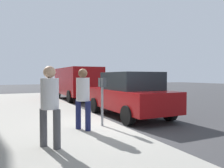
{
  "coord_description": "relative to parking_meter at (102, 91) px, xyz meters",
  "views": [
    {
      "loc": [
        -6.32,
        3.08,
        1.61
      ],
      "look_at": [
        -0.56,
        0.32,
        1.39
      ],
      "focal_mm": 35.59,
      "sensor_mm": 36.0,
      "label": 1
    }
  ],
  "objects": [
    {
      "name": "ground_plane",
      "position": [
        0.33,
        -0.53,
        -1.17
      ],
      "size": [
        80.0,
        80.0,
        0.0
      ],
      "primitive_type": "plane",
      "color": "#38383A",
      "rests_on": "ground"
    },
    {
      "name": "sidewalk_slab",
      "position": [
        0.33,
        2.47,
        -1.09
      ],
      "size": [
        28.0,
        6.0,
        0.15
      ],
      "primitive_type": "cube",
      "color": "gray",
      "rests_on": "ground_plane"
    },
    {
      "name": "parking_meter",
      "position": [
        0.0,
        0.0,
        0.0
      ],
      "size": [
        0.36,
        0.12,
        1.41
      ],
      "color": "gray",
      "rests_on": "sidewalk_slab"
    },
    {
      "name": "pedestrian_at_meter",
      "position": [
        -0.22,
        0.67,
        -0.05
      ],
      "size": [
        0.47,
        0.36,
        1.67
      ],
      "rotation": [
        0.0,
        0.0,
        -1.09
      ],
      "color": "#191E4C",
      "rests_on": "sidewalk_slab"
    },
    {
      "name": "pedestrian_bystander",
      "position": [
        -1.38,
        1.75,
        -0.05
      ],
      "size": [
        0.44,
        0.37,
        1.67
      ],
      "rotation": [
        0.0,
        0.0,
        -0.93
      ],
      "color": "#47474C",
      "rests_on": "sidewalk_slab"
    },
    {
      "name": "parked_sedan_near",
      "position": [
        1.66,
        -1.88,
        -0.27
      ],
      "size": [
        4.42,
        2.0,
        1.77
      ],
      "color": "maroon",
      "rests_on": "ground_plane"
    },
    {
      "name": "parked_van_far",
      "position": [
        8.86,
        -1.88,
        0.09
      ],
      "size": [
        5.21,
        2.14,
        2.18
      ],
      "color": "maroon",
      "rests_on": "ground_plane"
    }
  ]
}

